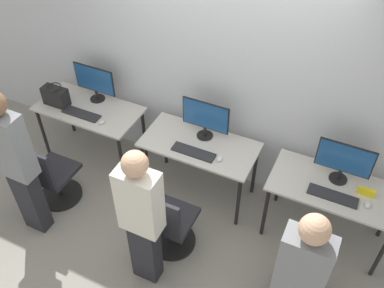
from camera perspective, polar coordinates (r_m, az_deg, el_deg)
name	(u,v)px	position (r m, az deg, el deg)	size (l,w,h in m)	color
ground_plane	(187,209)	(4.84, -0.63, -8.68)	(20.00, 20.00, 0.00)	gray
wall_back	(218,70)	(4.38, 3.49, 9.79)	(12.00, 0.05, 2.80)	#B7BCC1
desk_left	(90,114)	(5.13, -13.50, 3.93)	(1.22, 0.61, 0.74)	#BCB7AD
monitor_left	(95,82)	(5.05, -12.86, 8.12)	(0.52, 0.18, 0.44)	black
keyboard_left	(81,114)	(5.00, -14.55, 3.92)	(0.46, 0.13, 0.02)	#262628
mouse_left	(102,122)	(4.83, -11.94, 2.94)	(0.06, 0.09, 0.03)	silver
office_chair_left	(52,178)	(4.91, -18.19, -4.35)	(0.48, 0.48, 0.87)	black
person_left	(16,161)	(4.31, -22.46, -2.14)	(0.36, 0.23, 1.75)	#232328
desk_center	(199,150)	(4.54, 0.99, -0.78)	(1.22, 0.61, 0.74)	#BCB7AD
monitor_center	(205,118)	(4.41, 1.80, 3.50)	(0.52, 0.18, 0.44)	black
keyboard_center	(193,152)	(4.37, 0.19, -1.08)	(0.46, 0.13, 0.02)	#262628
mouse_center	(220,159)	(4.30, 3.70, -1.96)	(0.06, 0.09, 0.03)	silver
office_chair_center	(169,225)	(4.28, -3.06, -10.74)	(0.48, 0.48, 0.87)	black
person_center	(141,216)	(3.68, -6.79, -9.57)	(0.36, 0.21, 1.63)	#232328
desk_right	(333,194)	(4.33, 18.30, -6.29)	(1.22, 0.61, 0.74)	#BCB7AD
monitor_right	(344,161)	(4.19, 19.62, -2.11)	(0.52, 0.18, 0.44)	black
keyboard_right	(333,196)	(4.18, 18.25, -6.58)	(0.46, 0.13, 0.02)	#262628
mouse_right	(368,204)	(4.21, 22.39, -7.45)	(0.06, 0.09, 0.03)	silver
office_chair_right	(300,278)	(4.07, 14.21, -16.94)	(0.48, 0.48, 0.87)	black
person_right	(298,280)	(3.42, 13.97, -17.23)	(0.36, 0.21, 1.63)	#232328
handbag	(56,96)	(5.17, -17.72, 6.12)	(0.30, 0.18, 0.25)	black
placard_right	(366,192)	(4.28, 22.21, -5.94)	(0.16, 0.03, 0.08)	yellow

